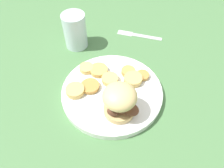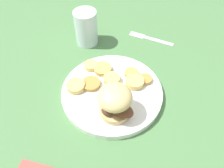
% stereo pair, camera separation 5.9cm
% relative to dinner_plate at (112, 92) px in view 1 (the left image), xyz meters
% --- Properties ---
extents(ground_plane, '(4.00, 4.00, 0.00)m').
position_rel_dinner_plate_xyz_m(ground_plane, '(0.00, 0.00, -0.01)').
color(ground_plane, '#4C7A47').
extents(dinner_plate, '(0.28, 0.28, 0.02)m').
position_rel_dinner_plate_xyz_m(dinner_plate, '(0.00, 0.00, 0.00)').
color(dinner_plate, white).
rests_on(dinner_plate, ground_plane).
extents(sandwich, '(0.10, 0.08, 0.09)m').
position_rel_dinner_plate_xyz_m(sandwich, '(-0.03, 0.07, 0.05)').
color(sandwich, tan).
rests_on(sandwich, dinner_plate).
extents(potato_round_0, '(0.05, 0.05, 0.01)m').
position_rel_dinner_plate_xyz_m(potato_round_0, '(0.05, -0.06, 0.02)').
color(potato_round_0, tan).
rests_on(potato_round_0, dinner_plate).
extents(potato_round_1, '(0.05, 0.05, 0.02)m').
position_rel_dinner_plate_xyz_m(potato_round_1, '(-0.06, -0.04, 0.02)').
color(potato_round_1, '#DBB766').
rests_on(potato_round_1, dinner_plate).
extents(potato_round_2, '(0.05, 0.05, 0.01)m').
position_rel_dinner_plate_xyz_m(potato_round_2, '(0.06, 0.00, 0.01)').
color(potato_round_2, '#BC8942').
rests_on(potato_round_2, dinner_plate).
extents(potato_round_3, '(0.05, 0.05, 0.02)m').
position_rel_dinner_plate_xyz_m(potato_round_3, '(0.10, 0.02, 0.02)').
color(potato_round_3, '#DBB766').
rests_on(potato_round_3, dinner_plate).
extents(potato_round_4, '(0.04, 0.04, 0.01)m').
position_rel_dinner_plate_xyz_m(potato_round_4, '(-0.08, -0.06, 0.01)').
color(potato_round_4, '#BC8942').
rests_on(potato_round_4, dinner_plate).
extents(potato_round_5, '(0.04, 0.04, 0.01)m').
position_rel_dinner_plate_xyz_m(potato_round_5, '(-0.04, -0.07, 0.02)').
color(potato_round_5, tan).
rests_on(potato_round_5, dinner_plate).
extents(potato_round_6, '(0.04, 0.04, 0.01)m').
position_rel_dinner_plate_xyz_m(potato_round_6, '(0.09, -0.07, 0.02)').
color(potato_round_6, '#DBB766').
rests_on(potato_round_6, dinner_plate).
extents(potato_round_7, '(0.05, 0.05, 0.02)m').
position_rel_dinner_plate_xyz_m(potato_round_7, '(0.01, -0.03, 0.02)').
color(potato_round_7, '#DBB766').
rests_on(potato_round_7, dinner_plate).
extents(fork, '(0.16, 0.04, 0.00)m').
position_rel_dinner_plate_xyz_m(fork, '(-0.06, -0.28, -0.01)').
color(fork, silver).
rests_on(fork, ground_plane).
extents(drinking_glass, '(0.08, 0.08, 0.12)m').
position_rel_dinner_plate_xyz_m(drinking_glass, '(0.15, -0.20, 0.05)').
color(drinking_glass, silver).
rests_on(drinking_glass, ground_plane).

